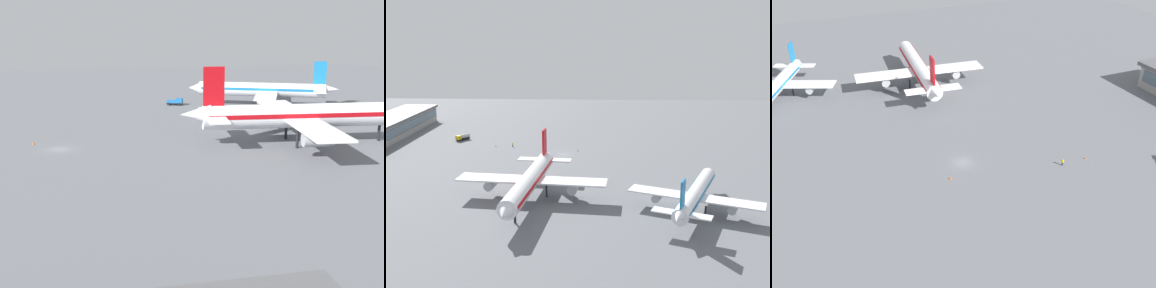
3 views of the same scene
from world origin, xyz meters
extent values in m
plane|color=slate|center=(0.00, 0.00, 0.00)|extent=(288.00, 288.00, 0.00)
cube|color=#4C6070|center=(-22.70, -69.80, 4.47)|extent=(79.86, 0.30, 3.58)
cylinder|color=white|center=(48.85, -5.34, 5.65)|extent=(43.05, 8.70, 4.71)
cone|color=white|center=(71.56, -7.48, 5.65)|extent=(5.11, 4.89, 4.47)
cone|color=white|center=(26.14, -3.19, 6.36)|extent=(6.21, 4.30, 3.77)
cube|color=red|center=(48.85, -5.34, 6.00)|extent=(41.35, 8.64, 0.85)
cube|color=white|center=(46.72, -5.13, 5.18)|extent=(10.63, 41.12, 0.42)
cylinder|color=#A5A8AD|center=(47.78, 6.20, 3.53)|extent=(5.78, 3.10, 2.59)
cylinder|color=#A5A8AD|center=(45.65, -16.47, 3.53)|extent=(5.78, 3.10, 2.59)
cube|color=white|center=(29.67, -3.53, 6.12)|extent=(5.34, 16.55, 0.34)
cube|color=red|center=(29.67, -3.53, 11.77)|extent=(4.14, 0.89, 7.53)
cylinder|color=black|center=(63.76, -6.74, 1.65)|extent=(0.56, 0.56, 3.30)
cylinder|color=black|center=(45.79, -1.26, 1.65)|extent=(0.56, 0.56, 3.30)
cylinder|color=black|center=(45.08, -8.76, 1.65)|extent=(0.56, 0.56, 3.30)
cylinder|color=white|center=(54.03, 37.34, 4.61)|extent=(33.67, 17.04, 3.84)
cone|color=white|center=(36.88, 44.54, 4.61)|extent=(4.95, 4.85, 3.65)
cone|color=white|center=(71.19, 30.15, 5.18)|extent=(5.61, 4.69, 3.07)
cube|color=#1972B2|center=(54.03, 37.34, 4.89)|extent=(32.41, 16.57, 0.69)
cube|color=white|center=(55.64, 36.67, 4.22)|extent=(17.97, 32.74, 0.35)
cylinder|color=#A5A8AD|center=(52.05, 28.11, 2.88)|extent=(5.00, 3.70, 2.11)
cylinder|color=#A5A8AD|center=(59.23, 45.23, 2.88)|extent=(5.00, 3.70, 2.11)
cube|color=white|center=(68.52, 31.27, 4.99)|extent=(8.01, 13.44, 0.28)
cube|color=#1972B2|center=(68.52, 31.27, 9.60)|extent=(3.25, 1.68, 6.14)
cylinder|color=black|center=(42.77, 42.07, 1.34)|extent=(0.46, 0.46, 2.69)
cylinder|color=black|center=(55.42, 33.43, 1.34)|extent=(0.46, 0.46, 2.69)
cylinder|color=black|center=(57.80, 39.09, 1.34)|extent=(0.46, 0.46, 2.69)
cube|color=black|center=(-21.18, -43.93, 0.55)|extent=(6.28, 5.11, 0.30)
cube|color=gold|center=(-19.32, -45.20, 1.50)|extent=(2.56, 2.58, 1.60)
cube|color=#3F596B|center=(-18.65, -45.65, 1.82)|extent=(0.96, 1.36, 0.90)
cylinder|color=#B7B7BC|center=(-21.92, -43.43, 1.60)|extent=(4.73, 4.02, 1.80)
cylinder|color=black|center=(-18.82, -44.39, 0.40)|extent=(0.83, 0.70, 0.80)
cylinder|color=black|center=(-19.89, -45.96, 0.40)|extent=(0.83, 0.70, 0.80)
cylinder|color=black|center=(-22.47, -41.91, 0.40)|extent=(0.83, 0.70, 0.80)
cylinder|color=black|center=(-23.53, -43.48, 0.40)|extent=(0.83, 0.70, 0.80)
cube|color=black|center=(30.65, 43.87, 0.55)|extent=(4.79, 3.38, 0.30)
cube|color=#1966B2|center=(31.86, 43.39, 1.30)|extent=(2.37, 2.43, 1.20)
cube|color=#3F596B|center=(32.61, 43.10, 1.54)|extent=(0.66, 1.51, 0.67)
cube|color=#1966B2|center=(29.81, 44.20, 1.00)|extent=(3.11, 2.72, 0.60)
cylinder|color=black|center=(32.43, 44.19, 0.40)|extent=(0.85, 0.57, 0.80)
cylinder|color=black|center=(31.74, 42.42, 0.40)|extent=(0.85, 0.57, 0.80)
cylinder|color=black|center=(29.56, 45.31, 0.40)|extent=(0.85, 0.57, 0.80)
cylinder|color=black|center=(28.87, 43.55, 0.40)|extent=(0.85, 0.57, 0.80)
cylinder|color=#1E2338|center=(-10.39, -20.90, 0.42)|extent=(0.45, 0.45, 0.85)
cylinder|color=yellow|center=(-10.39, -20.90, 1.15)|extent=(0.53, 0.53, 0.60)
sphere|color=tan|center=(-10.39, -20.90, 1.56)|extent=(0.22, 0.22, 0.22)
cylinder|color=yellow|center=(-10.25, -20.70, 1.15)|extent=(0.10, 0.10, 0.54)
cylinder|color=yellow|center=(-10.52, -21.10, 1.15)|extent=(0.10, 0.10, 0.54)
cone|color=#EA590C|center=(-5.17, 5.09, 0.30)|extent=(0.44, 0.44, 0.60)
cone|color=#EA590C|center=(-10.18, -27.62, 0.30)|extent=(0.44, 0.44, 0.60)
camera|label=1|loc=(4.35, -100.51, 25.65)|focal=49.05mm
camera|label=2|loc=(164.24, 12.57, 43.75)|focal=43.02mm
camera|label=3|loc=(-78.17, 33.21, 55.91)|focal=40.32mm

